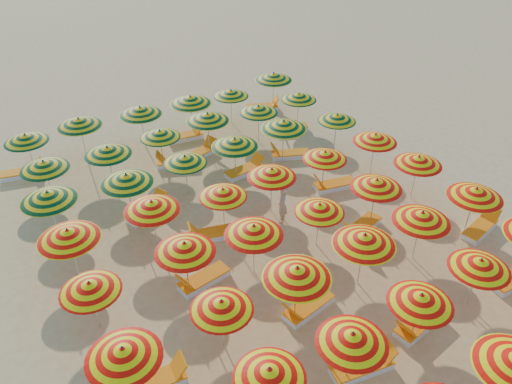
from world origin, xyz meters
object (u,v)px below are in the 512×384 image
(lounger_7, at_px, (363,366))
(lounger_14, at_px, (362,227))
(umbrella_26, at_px, (223,193))
(lounger_8, at_px, (418,324))
(beachgoer_a, at_px, (282,205))
(lounger_22, at_px, (289,128))
(umbrella_43, at_px, (79,122))
(lounger_13, at_px, (203,279))
(umbrella_34, at_px, (284,125))
(umbrella_12, at_px, (123,353))
(umbrella_30, at_px, (48,196))
(lounger_19, at_px, (290,154))
(umbrella_29, at_px, (375,138))
(umbrella_9, at_px, (421,299))
(lounger_24, at_px, (185,136))
(lounger_25, at_px, (263,107))
(umbrella_23, at_px, (418,160))
(umbrella_28, at_px, (325,155))
(lounger_15, at_px, (213,234))
(lounger_10, at_px, (155,382))
(umbrella_42, at_px, (26,138))
(umbrella_14, at_px, (297,273))
(umbrella_45, at_px, (190,100))
(umbrella_27, at_px, (272,173))
(umbrella_19, at_px, (185,247))
(lounger_21, at_px, (200,153))
(umbrella_16, at_px, (422,217))
(umbrella_24, at_px, (68,234))
(lounger_16, at_px, (334,185))
(umbrella_47, at_px, (274,77))
(umbrella_44, at_px, (140,111))
(lounger_11, at_px, (308,307))
(umbrella_15, at_px, (364,239))
(lounger_23, at_px, (23,173))
(umbrella_31, at_px, (126,179))
(umbrella_21, at_px, (320,208))
(umbrella_33, at_px, (235,142))
(umbrella_10, at_px, (480,264))
(umbrella_8, at_px, (352,338))
(umbrella_25, at_px, (152,206))
(umbrella_40, at_px, (258,109))
(umbrella_37, at_px, (108,151))
(umbrella_13, at_px, (221,305))
(umbrella_41, at_px, (299,97))
(lounger_20, at_px, (176,163))
(umbrella_20, at_px, (254,230))
(lounger_12, at_px, (481,228))
(umbrella_7, at_px, (269,373))
(umbrella_32, at_px, (185,160))

(lounger_7, height_order, lounger_14, same)
(umbrella_26, xyz_separation_m, lounger_8, (2.51, -6.98, -1.44))
(lounger_7, bearing_deg, beachgoer_a, 84.66)
(lounger_22, bearing_deg, umbrella_43, 9.18)
(lounger_13, bearing_deg, umbrella_34, -151.25)
(umbrella_12, xyz_separation_m, umbrella_30, (0.01, 7.42, 0.06))
(umbrella_30, bearing_deg, lounger_19, 1.61)
(umbrella_29, bearing_deg, umbrella_9, -125.40)
(lounger_24, xyz_separation_m, lounger_25, (4.90, 0.84, 0.00))
(umbrella_23, xyz_separation_m, umbrella_28, (-2.70, 2.27, -0.06))
(lounger_15, bearing_deg, lounger_10, 63.69)
(umbrella_42, relative_size, lounger_10, 1.33)
(umbrella_14, bearing_deg, umbrella_29, 33.07)
(umbrella_30, xyz_separation_m, umbrella_45, (7.47, 4.51, 0.05))
(umbrella_27, xyz_separation_m, lounger_8, (0.46, -7.00, -1.55))
(umbrella_19, distance_m, lounger_21, 8.44)
(umbrella_16, xyz_separation_m, umbrella_30, (-9.87, 7.44, 0.03))
(umbrella_24, distance_m, beachgoer_a, 7.37)
(lounger_22, bearing_deg, lounger_24, 2.79)
(lounger_16, bearing_deg, umbrella_47, -92.43)
(umbrella_23, height_order, umbrella_44, umbrella_44)
(umbrella_47, xyz_separation_m, lounger_11, (-6.94, -12.36, -1.66))
(umbrella_15, bearing_deg, lounger_23, 122.31)
(umbrella_31, bearing_deg, umbrella_15, -55.22)
(umbrella_21, xyz_separation_m, umbrella_34, (2.17, 5.27, 0.25))
(umbrella_33, bearing_deg, umbrella_34, 3.66)
(beachgoer_a, bearing_deg, umbrella_23, 111.58)
(umbrella_27, bearing_deg, umbrella_10, -71.35)
(umbrella_8, relative_size, umbrella_27, 0.81)
(umbrella_25, xyz_separation_m, lounger_25, (9.10, 7.45, -1.60))
(umbrella_34, height_order, lounger_8, umbrella_34)
(umbrella_45, bearing_deg, lounger_11, -99.65)
(umbrella_29, bearing_deg, umbrella_40, 117.71)
(umbrella_27, relative_size, umbrella_37, 1.05)
(umbrella_10, relative_size, umbrella_19, 0.93)
(umbrella_13, bearing_deg, umbrella_41, 45.60)
(lounger_20, bearing_deg, umbrella_20, 110.12)
(umbrella_9, height_order, umbrella_30, umbrella_30)
(umbrella_15, relative_size, lounger_12, 1.24)
(umbrella_33, height_order, lounger_19, umbrella_33)
(umbrella_27, bearing_deg, umbrella_13, -135.04)
(umbrella_34, height_order, lounger_16, umbrella_34)
(umbrella_7, height_order, umbrella_13, umbrella_7)
(lounger_11, xyz_separation_m, lounger_14, (3.97, 2.06, 0.00))
(lounger_23, bearing_deg, lounger_21, -4.93)
(umbrella_20, xyz_separation_m, lounger_21, (1.88, 7.65, -1.59))
(umbrella_33, distance_m, umbrella_42, 8.61)
(umbrella_29, height_order, umbrella_37, umbrella_37)
(umbrella_40, bearing_deg, umbrella_7, -121.09)
(umbrella_32, bearing_deg, lounger_14, -51.67)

